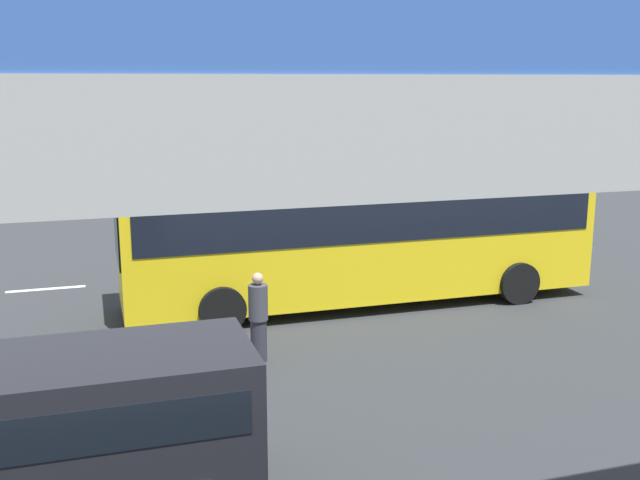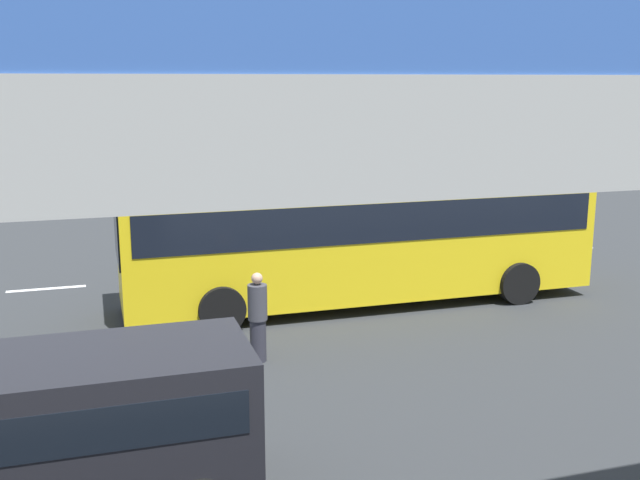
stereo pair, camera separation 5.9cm
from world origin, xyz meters
name	(u,v)px [view 2 (the right image)]	position (x,y,z in m)	size (l,w,h in m)	color
ground	(375,299)	(0.00, 0.00, 0.00)	(80.00, 80.00, 0.00)	#2D3033
city_bus	(361,228)	(0.45, 0.10, 1.88)	(11.54, 2.85, 3.15)	yellow
parked_van	(62,423)	(7.20, 7.59, 1.18)	(4.80, 2.17, 2.05)	black
pedestrian	(258,318)	(3.74, 3.27, 0.89)	(0.38, 0.38, 1.79)	#2D2D38
lane_dash_leftmost	(566,249)	(-8.00, -3.43, 0.00)	(2.00, 0.20, 0.01)	silver
lane_dash_left	(455,258)	(-4.00, -3.43, 0.00)	(2.00, 0.20, 0.01)	silver
lane_dash_centre	(333,267)	(0.00, -3.43, 0.00)	(2.00, 0.20, 0.01)	silver
lane_dash_right	(198,277)	(4.00, -3.43, 0.00)	(2.00, 0.20, 0.01)	silver
lane_dash_rightmost	(46,289)	(8.00, -3.43, 0.00)	(2.00, 0.20, 0.01)	silver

